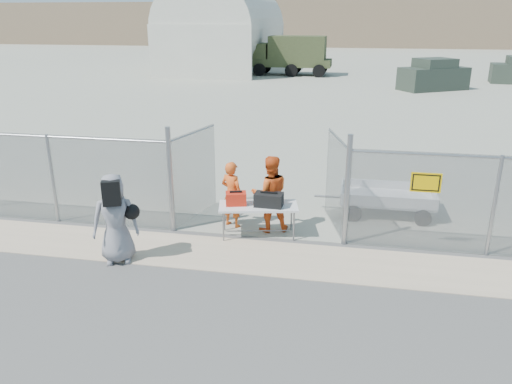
% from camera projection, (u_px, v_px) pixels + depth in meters
% --- Properties ---
extents(ground, '(160.00, 160.00, 0.00)m').
position_uv_depth(ground, '(237.00, 279.00, 9.67)').
color(ground, '#444444').
extents(tarmac_inside, '(160.00, 80.00, 0.01)m').
position_uv_depth(tarmac_inside, '(332.00, 68.00, 48.57)').
color(tarmac_inside, gray).
rests_on(tarmac_inside, ground).
extents(dirt_strip, '(44.00, 1.60, 0.01)m').
position_uv_depth(dirt_strip, '(247.00, 256.00, 10.59)').
color(dirt_strip, '#C3AB8D').
rests_on(dirt_strip, ground).
extents(distant_hills, '(140.00, 6.00, 9.00)m').
position_uv_depth(distant_hills, '(375.00, 18.00, 79.55)').
color(distant_hills, '#7F684F').
rests_on(distant_hills, ground).
extents(chain_link_fence, '(40.00, 0.20, 2.20)m').
position_uv_depth(chain_link_fence, '(256.00, 192.00, 11.15)').
color(chain_link_fence, gray).
rests_on(chain_link_fence, ground).
extents(quonset_hangar, '(9.00, 18.00, 8.00)m').
position_uv_depth(quonset_hangar, '(227.00, 25.00, 47.13)').
color(quonset_hangar, beige).
rests_on(quonset_hangar, ground).
extents(folding_table, '(1.90, 1.10, 0.76)m').
position_uv_depth(folding_table, '(258.00, 220.00, 11.46)').
color(folding_table, silver).
rests_on(folding_table, ground).
extents(orange_bag, '(0.53, 0.42, 0.29)m').
position_uv_depth(orange_bag, '(236.00, 199.00, 11.32)').
color(orange_bag, red).
rests_on(orange_bag, folding_table).
extents(black_duffel, '(0.65, 0.40, 0.30)m').
position_uv_depth(black_duffel, '(269.00, 200.00, 11.23)').
color(black_duffel, black).
rests_on(black_duffel, folding_table).
extents(security_worker_left, '(0.70, 0.60, 1.62)m').
position_uv_depth(security_worker_left, '(232.00, 194.00, 11.86)').
color(security_worker_left, '#E1551A').
rests_on(security_worker_left, ground).
extents(security_worker_right, '(1.06, 0.94, 1.83)m').
position_uv_depth(security_worker_right, '(270.00, 194.00, 11.59)').
color(security_worker_right, '#E1551A').
rests_on(security_worker_right, ground).
extents(visitor, '(1.07, 0.89, 1.88)m').
position_uv_depth(visitor, '(115.00, 219.00, 10.10)').
color(visitor, slate).
rests_on(visitor, ground).
extents(utility_trailer, '(3.04, 1.57, 0.74)m').
position_uv_depth(utility_trailer, '(387.00, 200.00, 12.75)').
color(utility_trailer, silver).
rests_on(utility_trailer, ground).
extents(military_truck, '(6.83, 2.63, 3.24)m').
position_uv_depth(military_truck, '(291.00, 56.00, 42.41)').
color(military_truck, '#394123').
rests_on(military_truck, ground).
extents(parked_vehicle_near, '(4.97, 4.15, 2.06)m').
position_uv_depth(parked_vehicle_near, '(434.00, 75.00, 33.95)').
color(parked_vehicle_near, '#2E392F').
rests_on(parked_vehicle_near, ground).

